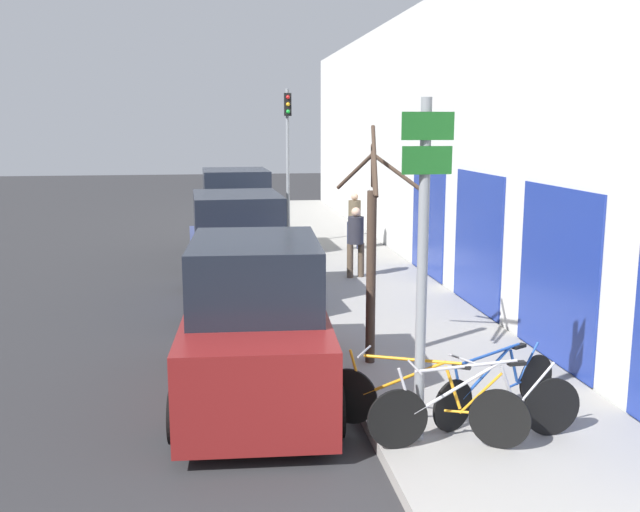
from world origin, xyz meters
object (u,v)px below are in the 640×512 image
Objects in this scene: signpost at (423,261)px; bicycle_1 at (422,402)px; parked_car_1 at (237,255)px; bicycle_0 at (476,408)px; pedestrian_far at (354,217)px; street_tree at (372,253)px; bicycle_2 at (497,387)px; parked_car_0 at (256,327)px; pedestrian_near at (356,237)px; traffic_light at (288,146)px; parked_car_2 at (236,219)px.

signpost is 1.81× the size of bicycle_1.
signpost is 7.37m from parked_car_1.
pedestrian_far reaches higher than bicycle_0.
street_tree reaches higher than pedestrian_far.
parked_car_0 reaches higher than bicycle_2.
pedestrian_near reaches higher than bicycle_0.
bicycle_2 is at bearing -63.46° from street_tree.
pedestrian_far is 0.46× the size of street_tree.
bicycle_1 is 1.13m from bicycle_2.
pedestrian_far reaches higher than bicycle_2.
signpost is 13.49m from traffic_light.
street_tree is at bearing 87.08° from pedestrian_far.
bicycle_2 is 7.17m from parked_car_1.
street_tree is (1.73, 0.75, 0.82)m from parked_car_0.
bicycle_2 is (1.05, 0.41, -0.03)m from bicycle_1.
parked_car_2 reaches higher than bicycle_2.
parked_car_1 is 2.78× the size of pedestrian_near.
bicycle_0 is 0.72× the size of street_tree.
bicycle_2 is at bearing -23.23° from parked_car_0.
bicycle_1 is at bearing 62.73° from bicycle_0.
bicycle_1 is at bearing 83.42° from bicycle_2.
parked_car_1 reaches higher than bicycle_0.
signpost is at bearing 86.83° from bicycle_2.
pedestrian_far is at bearing 75.30° from parked_car_0.
bicycle_1 is 1.09× the size of bicycle_2.
bicycle_2 is 0.42× the size of parked_car_1.
parked_car_1 is (-0.07, 5.15, 0.05)m from parked_car_0.
bicycle_1 is 12.44m from pedestrian_far.
traffic_light is (-0.11, 13.36, 2.49)m from bicycle_1.
bicycle_1 is 0.46× the size of parked_car_1.
parked_car_1 reaches higher than pedestrian_near.
street_tree is (-0.02, 2.56, 1.26)m from bicycle_1.
street_tree reaches higher than bicycle_1.
parked_car_0 is 2.81× the size of pedestrian_far.
street_tree is at bearing 31.35° from bicycle_1.
parked_car_2 is (0.14, 5.17, 0.07)m from parked_car_1.
bicycle_1 is 1.28× the size of pedestrian_near.
traffic_light reaches higher than parked_car_1.
street_tree is at bearing -89.52° from traffic_light.
parked_car_0 is at bearing 35.79° from bicycle_2.
parked_car_0 is 0.98× the size of parked_car_2.
parked_car_2 is (0.07, 10.32, 0.11)m from parked_car_0.
parked_car_0 is 2.75× the size of pedestrian_near.
traffic_light is (1.71, 6.40, 2.00)m from parked_car_1.
street_tree is (-0.57, 2.81, 1.26)m from bicycle_0.
pedestrian_near is (2.76, 1.55, 0.06)m from parked_car_1.
bicycle_1 is at bearing -77.50° from parked_car_1.
traffic_light is (-1.05, 4.85, 1.94)m from pedestrian_near.
parked_car_2 is (-2.74, 11.72, 0.58)m from bicycle_2.
signpost is 0.83× the size of traffic_light.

